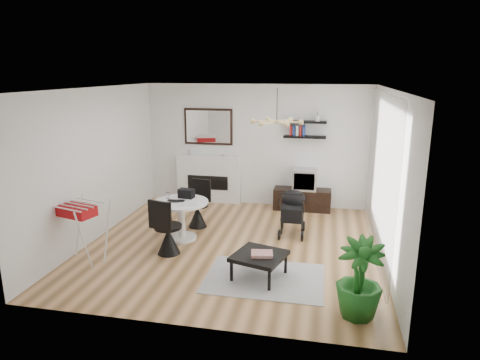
% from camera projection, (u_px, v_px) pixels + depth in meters
% --- Properties ---
extents(floor, '(5.00, 5.00, 0.00)m').
position_uv_depth(floor, '(232.00, 245.00, 7.50)').
color(floor, brown).
rests_on(floor, ground).
extents(ceiling, '(5.00, 5.00, 0.00)m').
position_uv_depth(ceiling, '(232.00, 88.00, 6.83)').
color(ceiling, white).
rests_on(ceiling, wall_back).
extents(wall_back, '(5.00, 0.00, 5.00)m').
position_uv_depth(wall_back, '(256.00, 146.00, 9.54)').
color(wall_back, white).
rests_on(wall_back, floor).
extents(wall_left, '(0.00, 5.00, 5.00)m').
position_uv_depth(wall_left, '(96.00, 164.00, 7.65)').
color(wall_left, white).
rests_on(wall_left, floor).
extents(wall_right, '(0.00, 5.00, 5.00)m').
position_uv_depth(wall_right, '(388.00, 178.00, 6.68)').
color(wall_right, white).
rests_on(wall_right, floor).
extents(sheer_curtain, '(0.04, 3.60, 2.60)m').
position_uv_depth(sheer_curtain, '(380.00, 175.00, 6.89)').
color(sheer_curtain, white).
rests_on(sheer_curtain, wall_right).
extents(fireplace, '(1.50, 0.17, 2.16)m').
position_uv_depth(fireplace, '(208.00, 173.00, 9.85)').
color(fireplace, white).
rests_on(fireplace, floor).
extents(shelf_lower, '(0.90, 0.25, 0.04)m').
position_uv_depth(shelf_lower, '(305.00, 137.00, 9.15)').
color(shelf_lower, black).
rests_on(shelf_lower, wall_back).
extents(shelf_upper, '(0.90, 0.25, 0.04)m').
position_uv_depth(shelf_upper, '(305.00, 122.00, 9.07)').
color(shelf_upper, black).
rests_on(shelf_upper, wall_back).
extents(pendant_lamp, '(0.90, 0.90, 0.10)m').
position_uv_depth(pendant_lamp, '(277.00, 122.00, 7.12)').
color(pendant_lamp, tan).
rests_on(pendant_lamp, ceiling).
extents(tv_console, '(1.24, 0.43, 0.46)m').
position_uv_depth(tv_console, '(302.00, 199.00, 9.40)').
color(tv_console, black).
rests_on(tv_console, floor).
extents(crt_tv, '(0.51, 0.45, 0.45)m').
position_uv_depth(crt_tv, '(305.00, 179.00, 9.27)').
color(crt_tv, silver).
rests_on(crt_tv, tv_console).
extents(dining_table, '(0.98, 0.98, 0.72)m').
position_uv_depth(dining_table, '(181.00, 214.00, 7.67)').
color(dining_table, white).
rests_on(dining_table, floor).
extents(laptop, '(0.32, 0.22, 0.02)m').
position_uv_depth(laptop, '(175.00, 202.00, 7.55)').
color(laptop, black).
rests_on(laptop, dining_table).
extents(black_bag, '(0.30, 0.21, 0.17)m').
position_uv_depth(black_bag, '(186.00, 193.00, 7.81)').
color(black_bag, black).
rests_on(black_bag, dining_table).
extents(newspaper, '(0.38, 0.34, 0.01)m').
position_uv_depth(newspaper, '(188.00, 203.00, 7.48)').
color(newspaper, silver).
rests_on(newspaper, dining_table).
extents(drinking_glass, '(0.07, 0.07, 0.11)m').
position_uv_depth(drinking_glass, '(168.00, 196.00, 7.77)').
color(drinking_glass, white).
rests_on(drinking_glass, dining_table).
extents(chair_far, '(0.45, 0.46, 0.92)m').
position_uv_depth(chair_far, '(198.00, 212.00, 8.35)').
color(chair_far, black).
rests_on(chair_far, floor).
extents(chair_near, '(0.49, 0.51, 0.98)m').
position_uv_depth(chair_near, '(168.00, 236.00, 7.08)').
color(chair_near, black).
rests_on(chair_near, floor).
extents(drying_rack, '(0.80, 0.77, 0.99)m').
position_uv_depth(drying_rack, '(81.00, 232.00, 6.72)').
color(drying_rack, white).
rests_on(drying_rack, floor).
extents(stroller, '(0.47, 0.77, 0.92)m').
position_uv_depth(stroller, '(292.00, 214.00, 7.94)').
color(stroller, black).
rests_on(stroller, floor).
extents(rug, '(1.73, 1.25, 0.01)m').
position_uv_depth(rug, '(265.00, 278.00, 6.30)').
color(rug, '#A8A8A8').
rests_on(rug, floor).
extents(coffee_table, '(0.87, 0.87, 0.36)m').
position_uv_depth(coffee_table, '(259.00, 257.00, 6.26)').
color(coffee_table, black).
rests_on(coffee_table, rug).
extents(magazines, '(0.35, 0.29, 0.04)m').
position_uv_depth(magazines, '(262.00, 254.00, 6.21)').
color(magazines, '#BE3D2F').
rests_on(magazines, coffee_table).
extents(potted_plant, '(0.61, 0.61, 1.01)m').
position_uv_depth(potted_plant, '(359.00, 279.00, 5.23)').
color(potted_plant, '#1A5B1A').
rests_on(potted_plant, floor).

